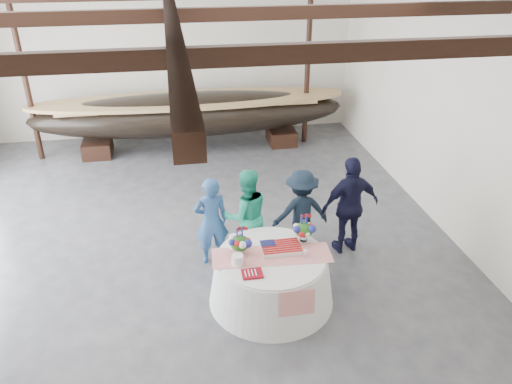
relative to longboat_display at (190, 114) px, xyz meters
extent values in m
cube|color=#3D3D42|center=(-0.38, -4.71, -0.98)|extent=(10.00, 12.00, 0.01)
cube|color=silver|center=(-0.38, 1.29, 1.27)|extent=(10.00, 0.02, 4.50)
cube|color=silver|center=(4.62, -4.71, 1.27)|extent=(0.02, 12.00, 4.50)
cube|color=black|center=(-0.38, -8.21, 3.27)|extent=(9.80, 0.12, 0.18)
cube|color=black|center=(-0.38, -5.71, 3.27)|extent=(9.80, 0.12, 0.18)
cylinder|color=black|center=(-3.88, 0.00, 1.27)|extent=(0.14, 0.14, 4.50)
cylinder|color=black|center=(3.12, 0.00, 1.27)|extent=(0.14, 0.14, 4.50)
cube|color=black|center=(-2.46, 0.00, -0.78)|extent=(0.72, 0.92, 0.41)
cube|color=black|center=(2.46, 0.00, -0.78)|extent=(0.72, 0.92, 0.41)
ellipsoid|color=black|center=(0.00, 0.00, -0.01)|extent=(8.21, 1.64, 1.13)
cube|color=#9E7A4C|center=(0.00, 0.00, 0.30)|extent=(6.56, 1.08, 0.06)
cone|color=white|center=(0.87, -6.49, -0.58)|extent=(1.97, 1.97, 0.81)
cylinder|color=white|center=(0.87, -6.49, -0.16)|extent=(1.67, 1.67, 0.04)
cube|color=red|center=(0.87, -6.49, -0.14)|extent=(1.85, 0.67, 0.01)
cube|color=white|center=(1.04, -6.37, -0.10)|extent=(0.60, 0.40, 0.07)
cylinder|color=white|center=(0.32, -6.64, -0.05)|extent=(0.18, 0.18, 0.17)
cylinder|color=white|center=(0.34, -6.17, -0.04)|extent=(0.18, 0.18, 0.20)
cube|color=maroon|center=(0.50, -6.91, -0.12)|extent=(0.30, 0.24, 0.03)
cone|color=silver|center=(1.36, -6.61, -0.08)|extent=(0.09, 0.09, 0.12)
imported|color=navy|center=(0.06, -5.26, -0.17)|extent=(0.64, 0.46, 1.63)
imported|color=#20A882|center=(0.67, -5.26, -0.12)|extent=(0.91, 0.75, 1.72)
imported|color=black|center=(1.66, -5.20, -0.18)|extent=(1.07, 0.66, 1.60)
imported|color=black|center=(2.52, -5.34, -0.06)|extent=(1.13, 0.60, 1.84)
camera|label=1|loc=(-0.44, -12.63, 4.24)|focal=35.00mm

